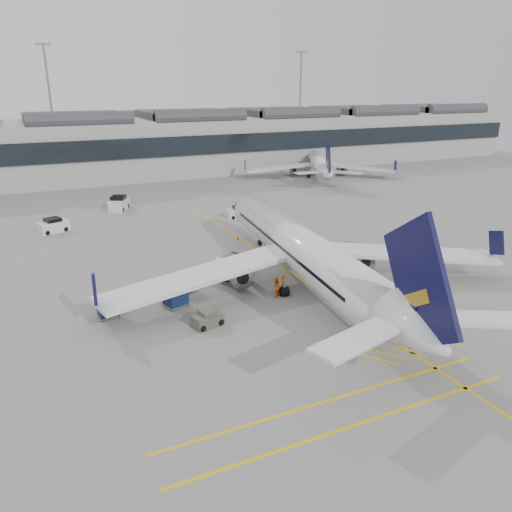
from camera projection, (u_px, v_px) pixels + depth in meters
name	position (u px, v px, depth m)	size (l,w,h in m)	color
ground	(234.00, 334.00, 36.98)	(220.00, 220.00, 0.00)	gray
terminal	(89.00, 146.00, 96.46)	(200.00, 20.45, 12.40)	#9E9E99
light_masts	(67.00, 99.00, 105.09)	(113.00, 0.60, 25.45)	slate
apron_markings	(288.00, 270.00, 49.57)	(0.25, 60.00, 0.01)	gold
airliner_main	(304.00, 252.00, 45.02)	(37.17, 40.84, 10.88)	silver
airliner_far	(318.00, 164.00, 99.23)	(27.51, 30.35, 8.72)	silver
belt_loader	(239.00, 263.00, 50.10)	(4.39, 2.54, 1.74)	beige
baggage_cart_a	(182.00, 282.00, 44.21)	(1.67, 1.42, 1.64)	gray
baggage_cart_b	(175.00, 295.00, 41.19)	(2.19, 1.99, 1.92)	gray
baggage_cart_c	(226.00, 269.00, 46.94)	(2.30, 2.10, 1.99)	gray
baggage_cart_d	(108.00, 306.00, 39.31)	(1.78, 1.51, 1.74)	gray
ramp_agent_a	(283.00, 284.00, 43.90)	(0.64, 0.42, 1.77)	#FA5A0D
ramp_agent_b	(276.00, 287.00, 43.15)	(0.87, 0.68, 1.79)	#E2580B
pushback_tug	(207.00, 319.00, 38.05)	(2.58, 1.93, 1.29)	#4C4D41
safety_cone_nose	(238.00, 238.00, 59.19)	(0.39, 0.39, 0.54)	#F24C0A
safety_cone_engine	(351.00, 265.00, 50.15)	(0.37, 0.37, 0.52)	#F24C0A
service_van_left	(53.00, 226.00, 62.15)	(3.92, 2.88, 1.81)	silver
service_van_mid	(119.00, 204.00, 73.14)	(3.67, 4.56, 2.09)	silver
service_van_right	(239.00, 212.00, 68.89)	(3.44, 2.00, 1.68)	silver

